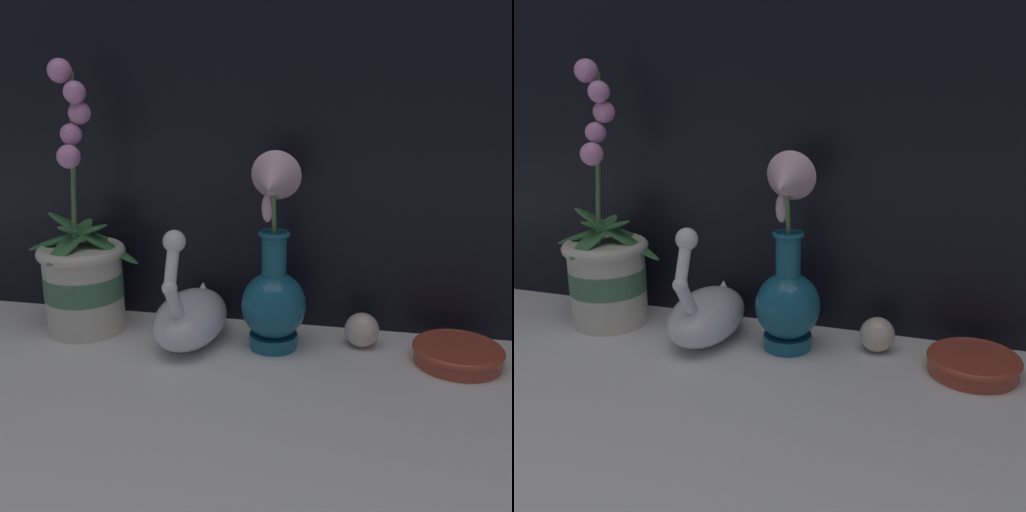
# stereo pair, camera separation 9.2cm
# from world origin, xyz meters

# --- Properties ---
(ground_plane) EXTENTS (2.80, 2.80, 0.00)m
(ground_plane) POSITION_xyz_m (0.00, 0.00, 0.00)
(ground_plane) COLOR silver
(orchid_potted_plant) EXTENTS (0.20, 0.18, 0.44)m
(orchid_potted_plant) POSITION_xyz_m (-0.30, 0.12, 0.10)
(orchid_potted_plant) COLOR beige
(orchid_potted_plant) RESTS_ON ground_plane
(swan_figurine) EXTENTS (0.11, 0.21, 0.21)m
(swan_figurine) POSITION_xyz_m (-0.11, 0.10, 0.05)
(swan_figurine) COLOR white
(swan_figurine) RESTS_ON ground_plane
(blue_vase) EXTENTS (0.10, 0.11, 0.31)m
(blue_vase) POSITION_xyz_m (0.02, 0.11, 0.12)
(blue_vase) COLOR #195B75
(blue_vase) RESTS_ON ground_plane
(glass_sphere) EXTENTS (0.06, 0.06, 0.06)m
(glass_sphere) POSITION_xyz_m (0.16, 0.14, 0.03)
(glass_sphere) COLOR beige
(glass_sphere) RESTS_ON ground_plane
(amber_dish) EXTENTS (0.14, 0.14, 0.03)m
(amber_dish) POSITION_xyz_m (0.31, 0.11, 0.02)
(amber_dish) COLOR #A8422D
(amber_dish) RESTS_ON ground_plane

